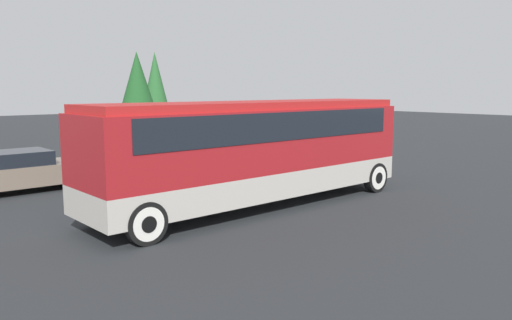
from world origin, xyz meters
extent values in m
plane|color=#26282B|center=(0.00, 0.00, 0.00)|extent=(120.00, 120.00, 0.00)
cube|color=#B7B2A8|center=(0.00, 0.00, 0.81)|extent=(10.65, 2.47, 0.75)
cube|color=maroon|center=(0.00, 0.00, 2.07)|extent=(10.65, 2.47, 1.76)
cube|color=black|center=(0.00, 0.00, 2.50)|extent=(9.37, 2.51, 0.79)
cube|color=#B21E1E|center=(0.00, 0.00, 3.06)|extent=(10.43, 2.27, 0.22)
cube|color=maroon|center=(5.17, 0.00, 1.81)|extent=(0.36, 2.37, 2.01)
cylinder|color=black|center=(4.51, -1.13, 0.51)|extent=(1.02, 0.28, 1.02)
cylinder|color=silver|center=(4.51, -1.13, 0.51)|extent=(0.79, 0.30, 0.79)
cylinder|color=black|center=(4.51, -1.13, 0.51)|extent=(0.39, 0.32, 0.39)
cylinder|color=black|center=(4.51, 1.13, 0.51)|extent=(1.02, 0.28, 1.02)
cylinder|color=silver|center=(4.51, 1.13, 0.51)|extent=(0.79, 0.30, 0.79)
cylinder|color=black|center=(4.51, 1.13, 0.51)|extent=(0.39, 0.32, 0.39)
cylinder|color=black|center=(-4.36, -1.13, 0.51)|extent=(1.02, 0.28, 1.02)
cylinder|color=silver|center=(-4.36, -1.13, 0.51)|extent=(0.79, 0.30, 0.79)
cylinder|color=black|center=(-4.36, -1.13, 0.51)|extent=(0.39, 0.32, 0.39)
cylinder|color=black|center=(-4.36, 1.13, 0.51)|extent=(1.02, 0.28, 1.02)
cylinder|color=silver|center=(-4.36, 1.13, 0.51)|extent=(0.79, 0.30, 0.79)
cylinder|color=black|center=(-4.36, 1.13, 0.51)|extent=(0.39, 0.32, 0.39)
cube|color=#7A6B5B|center=(-4.71, 7.12, 0.60)|extent=(4.79, 1.90, 0.69)
cube|color=black|center=(-4.90, 7.12, 1.18)|extent=(2.49, 1.71, 0.48)
cylinder|color=black|center=(-2.78, 6.26, 0.33)|extent=(0.66, 0.22, 0.66)
cylinder|color=black|center=(-2.78, 6.26, 0.33)|extent=(0.25, 0.26, 0.25)
cylinder|color=black|center=(-2.78, 7.98, 0.33)|extent=(0.66, 0.22, 0.66)
cylinder|color=black|center=(-2.78, 7.98, 0.33)|extent=(0.25, 0.26, 0.25)
cube|color=navy|center=(1.17, 7.48, 0.57)|extent=(4.03, 1.75, 0.67)
cube|color=black|center=(1.01, 7.48, 1.20)|extent=(2.09, 1.58, 0.60)
cylinder|color=black|center=(2.75, 6.69, 0.31)|extent=(0.62, 0.22, 0.62)
cylinder|color=black|center=(2.75, 6.69, 0.31)|extent=(0.24, 0.26, 0.24)
cylinder|color=black|center=(2.75, 8.26, 0.31)|extent=(0.62, 0.22, 0.62)
cylinder|color=black|center=(2.75, 8.26, 0.31)|extent=(0.24, 0.26, 0.24)
cylinder|color=black|center=(-0.41, 6.69, 0.31)|extent=(0.62, 0.22, 0.62)
cylinder|color=black|center=(-0.41, 6.69, 0.31)|extent=(0.24, 0.26, 0.24)
cylinder|color=black|center=(-0.41, 8.26, 0.31)|extent=(0.62, 0.22, 0.62)
cylinder|color=black|center=(-0.41, 8.26, 0.31)|extent=(0.24, 0.26, 0.24)
cylinder|color=brown|center=(10.69, 23.96, 0.73)|extent=(0.28, 0.28, 1.47)
cone|color=#28602D|center=(10.69, 23.96, 3.92)|extent=(2.28, 2.28, 4.91)
cylinder|color=brown|center=(6.37, 18.88, 0.80)|extent=(0.28, 0.28, 1.59)
cone|color=#1E5123|center=(6.37, 18.88, 3.77)|extent=(2.64, 2.64, 4.35)
camera|label=1|loc=(-9.81, -11.01, 3.54)|focal=35.00mm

